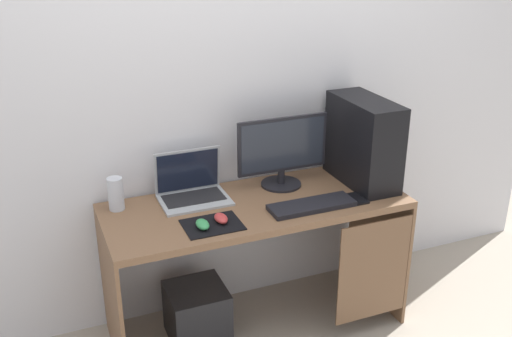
{
  "coord_description": "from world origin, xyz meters",
  "views": [
    {
      "loc": [
        -0.98,
        -2.38,
        1.97
      ],
      "look_at": [
        0.0,
        0.0,
        0.9
      ],
      "focal_mm": 41.27,
      "sensor_mm": 36.0,
      "label": 1
    }
  ],
  "objects": [
    {
      "name": "ground_plane",
      "position": [
        0.0,
        0.0,
        0.0
      ],
      "size": [
        8.0,
        8.0,
        0.0
      ],
      "primitive_type": "plane",
      "color": "#9E9384"
    },
    {
      "name": "wall_back",
      "position": [
        0.0,
        0.33,
        1.3
      ],
      "size": [
        4.0,
        0.05,
        2.6
      ],
      "color": "silver",
      "rests_on": "ground_plane"
    },
    {
      "name": "desk",
      "position": [
        0.02,
        -0.01,
        0.58
      ],
      "size": [
        1.47,
        0.58,
        0.72
      ],
      "color": "brown",
      "rests_on": "ground_plane"
    },
    {
      "name": "pc_tower",
      "position": [
        0.61,
        0.03,
        0.94
      ],
      "size": [
        0.2,
        0.46,
        0.45
      ],
      "primitive_type": "cube",
      "color": "black",
      "rests_on": "desk"
    },
    {
      "name": "monitor",
      "position": [
        0.2,
        0.14,
        0.91
      ],
      "size": [
        0.48,
        0.21,
        0.37
      ],
      "color": "black",
      "rests_on": "desk"
    },
    {
      "name": "laptop",
      "position": [
        -0.27,
        0.16,
        0.77
      ],
      "size": [
        0.33,
        0.24,
        0.24
      ],
      "color": "#9EA3A8",
      "rests_on": "desk"
    },
    {
      "name": "speaker",
      "position": [
        -0.64,
        0.19,
        0.8
      ],
      "size": [
        0.07,
        0.07,
        0.16
      ],
      "primitive_type": "cylinder",
      "color": "#B7BCC6",
      "rests_on": "desk"
    },
    {
      "name": "keyboard",
      "position": [
        0.23,
        -0.15,
        0.73
      ],
      "size": [
        0.42,
        0.14,
        0.02
      ],
      "primitive_type": "cube",
      "color": "black",
      "rests_on": "desk"
    },
    {
      "name": "mousepad",
      "position": [
        -0.27,
        -0.14,
        0.72
      ],
      "size": [
        0.26,
        0.2,
        0.0
      ],
      "primitive_type": "cube",
      "color": "black",
      "rests_on": "desk"
    },
    {
      "name": "mouse_left",
      "position": [
        -0.23,
        -0.13,
        0.74
      ],
      "size": [
        0.06,
        0.1,
        0.03
      ],
      "primitive_type": "ellipsoid",
      "color": "#B23333",
      "rests_on": "mousepad"
    },
    {
      "name": "mouse_right",
      "position": [
        -0.32,
        -0.16,
        0.74
      ],
      "size": [
        0.06,
        0.1,
        0.03
      ],
      "primitive_type": "ellipsoid",
      "color": "#338C4C",
      "rests_on": "mousepad"
    },
    {
      "name": "cell_phone",
      "position": [
        0.47,
        -0.16,
        0.73
      ],
      "size": [
        0.07,
        0.13,
        0.01
      ],
      "primitive_type": "cube",
      "color": "black",
      "rests_on": "desk"
    },
    {
      "name": "subwoofer",
      "position": [
        -0.31,
        0.02,
        0.14
      ],
      "size": [
        0.29,
        0.29,
        0.29
      ],
      "primitive_type": "cube",
      "color": "#232326",
      "rests_on": "ground_plane"
    }
  ]
}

